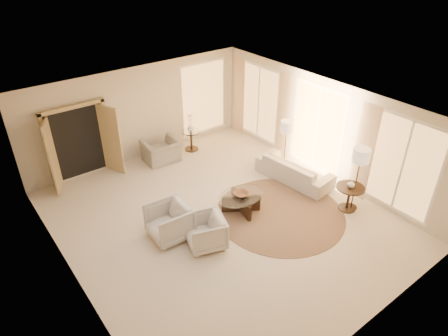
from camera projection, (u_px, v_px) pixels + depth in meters
room at (221, 169)px, 9.03m from camera, size 7.04×8.04×2.83m
windows_right at (319, 130)px, 10.92m from camera, size 0.10×6.40×2.40m
window_back_corner at (204, 98)px, 12.94m from camera, size 1.70×0.10×2.40m
curtains_right at (294, 121)px, 11.53m from camera, size 0.06×5.20×2.60m
french_doors at (80, 144)px, 10.81m from camera, size 1.95×0.66×2.16m
area_rug at (280, 213)px, 9.91m from camera, size 3.82×3.82×0.01m
sofa at (295, 170)px, 11.09m from camera, size 1.10×2.28×0.64m
armchair_left at (169, 220)px, 8.96m from camera, size 0.89×0.94×0.91m
armchair_right at (206, 230)px, 8.73m from camera, size 0.96×1.00×0.82m
accent_chair at (161, 148)px, 11.93m from camera, size 1.08×0.74×0.91m
coffee_table at (241, 201)px, 9.86m from camera, size 1.67×1.67×0.47m
end_table at (349, 194)px, 9.86m from camera, size 0.69×0.69×0.66m
side_table at (191, 139)px, 12.59m from camera, size 0.56×0.56×0.65m
floor_lamp_near at (287, 129)px, 11.13m from camera, size 0.37×0.37×1.51m
floor_lamp_far at (361, 158)px, 9.41m from camera, size 0.41×0.41×1.68m
bowl at (241, 194)px, 9.74m from camera, size 0.36×0.36×0.09m
end_vase at (351, 184)px, 9.71m from camera, size 0.23×0.23×0.18m
side_vase at (191, 128)px, 12.40m from camera, size 0.23×0.23×0.23m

